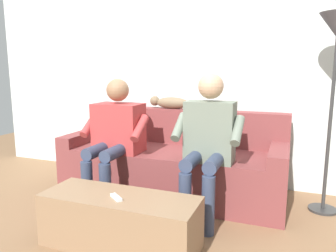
{
  "coord_description": "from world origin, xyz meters",
  "views": [
    {
      "loc": [
        -1.06,
        2.79,
        1.22
      ],
      "look_at": [
        0.0,
        0.02,
        0.7
      ],
      "focal_mm": 34.61,
      "sensor_mm": 36.0,
      "label": 1
    }
  ],
  "objects_px": {
    "cat_on_backrest": "(170,103)",
    "remote_white": "(116,197)",
    "person_left_seated": "(208,138)",
    "person_right_seated": "(115,132)",
    "coffee_table": "(120,221)",
    "couch": "(173,164)"
  },
  "relations": [
    {
      "from": "person_right_seated",
      "to": "cat_on_backrest",
      "type": "bearing_deg",
      "value": -115.76
    },
    {
      "from": "cat_on_backrest",
      "to": "person_right_seated",
      "type": "bearing_deg",
      "value": 64.24
    },
    {
      "from": "couch",
      "to": "remote_white",
      "type": "xyz_separation_m",
      "value": [
        -0.01,
        1.13,
        0.09
      ]
    },
    {
      "from": "couch",
      "to": "person_left_seated",
      "type": "relative_size",
      "value": 1.8
    },
    {
      "from": "cat_on_backrest",
      "to": "remote_white",
      "type": "xyz_separation_m",
      "value": [
        -0.14,
        1.4,
        -0.5
      ]
    },
    {
      "from": "person_left_seated",
      "to": "remote_white",
      "type": "bearing_deg",
      "value": 59.5
    },
    {
      "from": "coffee_table",
      "to": "person_right_seated",
      "type": "xyz_separation_m",
      "value": [
        0.44,
        -0.72,
        0.47
      ]
    },
    {
      "from": "person_left_seated",
      "to": "remote_white",
      "type": "relative_size",
      "value": 9.36
    },
    {
      "from": "couch",
      "to": "person_left_seated",
      "type": "xyz_separation_m",
      "value": [
        -0.44,
        0.39,
        0.38
      ]
    },
    {
      "from": "couch",
      "to": "remote_white",
      "type": "height_order",
      "value": "couch"
    },
    {
      "from": "coffee_table",
      "to": "person_left_seated",
      "type": "relative_size",
      "value": 0.92
    },
    {
      "from": "person_left_seated",
      "to": "person_right_seated",
      "type": "height_order",
      "value": "person_left_seated"
    },
    {
      "from": "cat_on_backrest",
      "to": "remote_white",
      "type": "distance_m",
      "value": 1.49
    },
    {
      "from": "cat_on_backrest",
      "to": "remote_white",
      "type": "bearing_deg",
      "value": 95.91
    },
    {
      "from": "person_left_seated",
      "to": "cat_on_backrest",
      "type": "bearing_deg",
      "value": -48.71
    },
    {
      "from": "coffee_table",
      "to": "remote_white",
      "type": "distance_m",
      "value": 0.2
    },
    {
      "from": "person_left_seated",
      "to": "cat_on_backrest",
      "type": "xyz_separation_m",
      "value": [
        0.58,
        -0.66,
        0.2
      ]
    },
    {
      "from": "cat_on_backrest",
      "to": "coffee_table",
      "type": "bearing_deg",
      "value": 95.9
    },
    {
      "from": "cat_on_backrest",
      "to": "remote_white",
      "type": "height_order",
      "value": "cat_on_backrest"
    },
    {
      "from": "couch",
      "to": "coffee_table",
      "type": "height_order",
      "value": "couch"
    },
    {
      "from": "couch",
      "to": "person_right_seated",
      "type": "distance_m",
      "value": 0.67
    },
    {
      "from": "person_right_seated",
      "to": "couch",
      "type": "bearing_deg",
      "value": -140.79
    }
  ]
}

